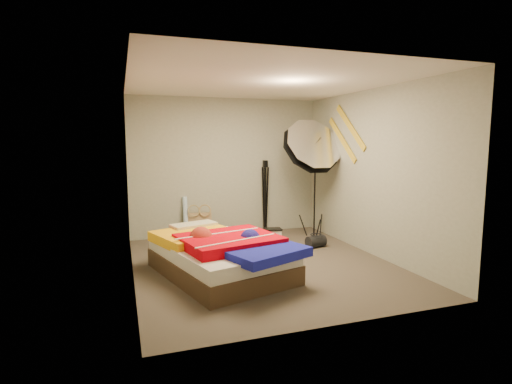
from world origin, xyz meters
name	(u,v)px	position (x,y,z in m)	size (l,w,h in m)	color
floor	(263,264)	(0.00, 0.00, 0.00)	(4.00, 4.00, 0.00)	brown
ceiling	(263,83)	(0.00, 0.00, 2.50)	(4.00, 4.00, 0.00)	silver
wall_back	(226,167)	(0.00, 2.00, 1.25)	(3.50, 3.50, 0.00)	#9EA192
wall_front	(338,194)	(0.00, -2.00, 1.25)	(3.50, 3.50, 0.00)	#9EA192
wall_left	(130,180)	(-1.75, 0.00, 1.25)	(4.00, 4.00, 0.00)	#9EA192
wall_right	(372,173)	(1.75, 0.00, 1.25)	(4.00, 4.00, 0.00)	#9EA192
tote_bag	(199,225)	(-0.54, 1.90, 0.22)	(0.44, 0.13, 0.44)	tan
wrapping_roll	(186,217)	(-0.79, 1.90, 0.37)	(0.08, 0.08, 0.74)	#6BA7E2
camera_case	(273,237)	(0.52, 0.96, 0.13)	(0.25, 0.18, 0.25)	silver
duffel_bag	(316,241)	(1.13, 0.57, 0.10)	(0.19, 0.19, 0.31)	black
wall_stripe_upper	(350,127)	(1.73, 0.60, 1.95)	(0.02, 1.10, 0.10)	gold
wall_stripe_lower	(342,140)	(1.73, 0.85, 1.75)	(0.02, 1.10, 0.10)	gold
bed	(221,254)	(-0.67, -0.25, 0.27)	(1.80, 2.19, 0.54)	#463121
photo_umbrella	(310,148)	(1.29, 1.18, 1.60)	(1.28, 0.94, 2.23)	black
camera_tripod	(265,191)	(0.72, 1.87, 0.78)	(0.08, 0.08, 1.37)	black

